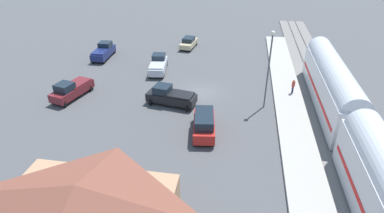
# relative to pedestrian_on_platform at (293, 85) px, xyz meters

# --- Properties ---
(ground_plane) EXTENTS (200.00, 200.00, 0.00)m
(ground_plane) POSITION_rel_pedestrian_on_platform_xyz_m (10.52, 0.93, -1.28)
(ground_plane) COLOR #4C4C4F
(railway_track) EXTENTS (4.80, 70.00, 0.30)m
(railway_track) POSITION_rel_pedestrian_on_platform_xyz_m (-3.48, 0.93, -1.19)
(railway_track) COLOR slate
(railway_track) RESTS_ON ground
(platform) EXTENTS (3.20, 46.00, 0.30)m
(platform) POSITION_rel_pedestrian_on_platform_xyz_m (0.52, 0.93, -1.13)
(platform) COLOR #A8A399
(platform) RESTS_ON ground
(pedestrian_on_platform) EXTENTS (0.36, 0.36, 1.71)m
(pedestrian_on_platform) POSITION_rel_pedestrian_on_platform_xyz_m (0.00, 0.00, 0.00)
(pedestrian_on_platform) COLOR #23284C
(pedestrian_on_platform) RESTS_ON platform
(pickup_black) EXTENTS (5.65, 3.18, 2.14)m
(pickup_black) POSITION_rel_pedestrian_on_platform_xyz_m (13.52, 4.38, -0.25)
(pickup_black) COLOR black
(pickup_black) RESTS_ON ground
(pickup_silver) EXTENTS (2.60, 5.60, 2.14)m
(pickup_silver) POSITION_rel_pedestrian_on_platform_xyz_m (17.17, -4.36, -0.25)
(pickup_silver) COLOR silver
(pickup_silver) RESTS_ON ground
(pickup_navy) EXTENTS (2.13, 5.46, 2.14)m
(pickup_navy) POSITION_rel_pedestrian_on_platform_xyz_m (26.56, -8.13, -0.25)
(pickup_navy) COLOR navy
(pickup_navy) RESTS_ON ground
(pickup_maroon) EXTENTS (3.22, 5.72, 2.14)m
(pickup_maroon) POSITION_rel_pedestrian_on_platform_xyz_m (25.06, 4.62, -0.25)
(pickup_maroon) COLOR maroon
(pickup_maroon) RESTS_ON ground
(sedan_tan) EXTENTS (2.42, 4.70, 1.74)m
(sedan_tan) POSITION_rel_pedestrian_on_platform_xyz_m (14.76, -14.63, -0.40)
(sedan_tan) COLOR #C6B284
(sedan_tan) RESTS_ON ground
(suv_red) EXTENTS (2.57, 5.11, 2.22)m
(suv_red) POSITION_rel_pedestrian_on_platform_xyz_m (9.14, 9.55, -0.13)
(suv_red) COLOR red
(suv_red) RESTS_ON ground
(light_pole_near_platform) EXTENTS (0.44, 0.44, 8.46)m
(light_pole_near_platform) POSITION_rel_pedestrian_on_platform_xyz_m (3.32, 3.34, 3.98)
(light_pole_near_platform) COLOR #515156
(light_pole_near_platform) RESTS_ON ground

